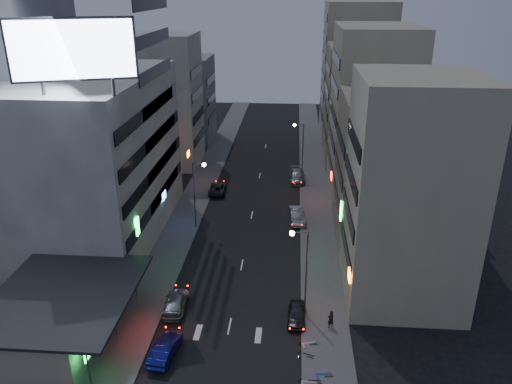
# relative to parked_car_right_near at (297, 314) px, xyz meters

# --- Properties ---
(ground) EXTENTS (180.00, 180.00, 0.00)m
(ground) POSITION_rel_parked_car_right_near_xyz_m (-5.60, -5.21, -0.64)
(ground) COLOR black
(ground) RESTS_ON ground
(sidewalk_left) EXTENTS (4.00, 120.00, 0.12)m
(sidewalk_left) POSITION_rel_parked_car_right_near_xyz_m (-13.60, 24.79, -0.58)
(sidewalk_left) COLOR #4C4C4F
(sidewalk_left) RESTS_ON ground
(sidewalk_right) EXTENTS (4.00, 120.00, 0.12)m
(sidewalk_right) POSITION_rel_parked_car_right_near_xyz_m (2.40, 24.79, -0.58)
(sidewalk_right) COLOR #4C4C4F
(sidewalk_right) RESTS_ON ground
(food_court) EXTENTS (11.00, 13.00, 3.88)m
(food_court) POSITION_rel_parked_car_right_near_xyz_m (-19.50, -3.21, 1.35)
(food_court) COLOR #B3AC8C
(food_court) RESTS_ON ground
(white_building) EXTENTS (14.00, 24.00, 18.00)m
(white_building) POSITION_rel_parked_car_right_near_xyz_m (-22.60, 14.79, 8.36)
(white_building) COLOR silver
(white_building) RESTS_ON ground
(grey_tower) EXTENTS (10.00, 14.00, 34.00)m
(grey_tower) POSITION_rel_parked_car_right_near_xyz_m (-31.60, 17.79, 16.36)
(grey_tower) COLOR gray
(grey_tower) RESTS_ON ground
(shophouse_near) EXTENTS (10.00, 11.00, 20.00)m
(shophouse_near) POSITION_rel_parked_car_right_near_xyz_m (9.40, 5.29, 9.36)
(shophouse_near) COLOR #B3AC8C
(shophouse_near) RESTS_ON ground
(shophouse_mid) EXTENTS (11.00, 12.00, 16.00)m
(shophouse_mid) POSITION_rel_parked_car_right_near_xyz_m (9.90, 16.79, 7.36)
(shophouse_mid) COLOR tan
(shophouse_mid) RESTS_ON ground
(shophouse_far) EXTENTS (10.00, 14.00, 22.00)m
(shophouse_far) POSITION_rel_parked_car_right_near_xyz_m (9.40, 29.79, 10.36)
(shophouse_far) COLOR #B3AC8C
(shophouse_far) RESTS_ON ground
(far_left_a) EXTENTS (11.00, 10.00, 20.00)m
(far_left_a) POSITION_rel_parked_car_right_near_xyz_m (-21.10, 39.79, 9.36)
(far_left_a) COLOR silver
(far_left_a) RESTS_ON ground
(far_left_b) EXTENTS (12.00, 10.00, 15.00)m
(far_left_b) POSITION_rel_parked_car_right_near_xyz_m (-21.60, 52.79, 6.86)
(far_left_b) COLOR gray
(far_left_b) RESTS_ON ground
(far_right_a) EXTENTS (11.00, 12.00, 18.00)m
(far_right_a) POSITION_rel_parked_car_right_near_xyz_m (9.90, 44.79, 8.36)
(far_right_a) COLOR tan
(far_right_a) RESTS_ON ground
(far_right_b) EXTENTS (12.00, 12.00, 24.00)m
(far_right_b) POSITION_rel_parked_car_right_near_xyz_m (10.40, 58.79, 11.36)
(far_right_b) COLOR #B3AC8C
(far_right_b) RESTS_ON ground
(billboard) EXTENTS (9.52, 3.75, 6.20)m
(billboard) POSITION_rel_parked_car_right_near_xyz_m (-18.59, 4.76, 21.02)
(billboard) COLOR #595B60
(billboard) RESTS_ON white_building
(street_lamp_right_near) EXTENTS (1.60, 0.44, 8.02)m
(street_lamp_right_near) POSITION_rel_parked_car_right_near_xyz_m (0.30, 0.79, 4.73)
(street_lamp_right_near) COLOR #595B60
(street_lamp_right_near) RESTS_ON sidewalk_right
(street_lamp_left) EXTENTS (1.60, 0.44, 8.02)m
(street_lamp_left) POSITION_rel_parked_car_right_near_xyz_m (-11.50, 16.79, 4.73)
(street_lamp_left) COLOR #595B60
(street_lamp_left) RESTS_ON sidewalk_left
(street_lamp_right_far) EXTENTS (1.60, 0.44, 8.02)m
(street_lamp_right_far) POSITION_rel_parked_car_right_near_xyz_m (0.30, 34.79, 4.73)
(street_lamp_right_far) COLOR #595B60
(street_lamp_right_far) RESTS_ON sidewalk_right
(parked_car_right_near) EXTENTS (1.65, 3.79, 1.27)m
(parked_car_right_near) POSITION_rel_parked_car_right_near_xyz_m (0.00, 0.00, 0.00)
(parked_car_right_near) COLOR #29282E
(parked_car_right_near) RESTS_ON ground
(parked_car_right_mid) EXTENTS (2.14, 4.77, 1.52)m
(parked_car_right_mid) POSITION_rel_parked_car_right_near_xyz_m (0.00, 19.46, 0.12)
(parked_car_right_mid) COLOR #AFB3B7
(parked_car_right_mid) RESTS_ON ground
(parked_car_left) EXTENTS (2.40, 4.82, 1.31)m
(parked_car_left) POSITION_rel_parked_car_right_near_xyz_m (-10.94, 27.66, 0.02)
(parked_car_left) COLOR #2A2A2F
(parked_car_left) RESTS_ON ground
(parked_car_right_far) EXTENTS (2.53, 5.50, 1.56)m
(parked_car_right_far) POSITION_rel_parked_car_right_near_xyz_m (0.00, 33.03, 0.14)
(parked_car_right_far) COLOR gray
(parked_car_right_far) RESTS_ON ground
(road_car_blue) EXTENTS (1.94, 4.37, 1.39)m
(road_car_blue) POSITION_rel_parked_car_right_near_xyz_m (-10.03, -5.27, 0.06)
(road_car_blue) COLOR navy
(road_car_blue) RESTS_ON ground
(road_car_silver) EXTENTS (2.07, 4.77, 1.36)m
(road_car_silver) POSITION_rel_parked_car_right_near_xyz_m (-10.60, 0.88, 0.05)
(road_car_silver) COLOR #909497
(road_car_silver) RESTS_ON ground
(person) EXTENTS (0.72, 0.65, 1.65)m
(person) POSITION_rel_parked_car_right_near_xyz_m (2.81, -0.86, 0.31)
(person) COLOR black
(person) RESTS_ON sidewalk_right
(scooter_black_a) EXTENTS (0.62, 1.62, 0.97)m
(scooter_black_a) POSITION_rel_parked_car_right_near_xyz_m (1.80, -6.94, -0.03)
(scooter_black_a) COLOR black
(scooter_black_a) RESTS_ON sidewalk_right
(scooter_silver_a) EXTENTS (0.67, 1.73, 1.04)m
(scooter_silver_a) POSITION_rel_parked_car_right_near_xyz_m (1.53, -7.15, 0.00)
(scooter_silver_a) COLOR #9B9CA2
(scooter_silver_a) RESTS_ON sidewalk_right
(scooter_blue) EXTENTS (0.87, 1.86, 1.09)m
(scooter_blue) POSITION_rel_parked_car_right_near_xyz_m (2.61, -6.13, 0.03)
(scooter_blue) COLOR navy
(scooter_blue) RESTS_ON sidewalk_right
(scooter_black_b) EXTENTS (1.04, 1.69, 0.98)m
(scooter_black_b) POSITION_rel_parked_car_right_near_xyz_m (1.44, -4.42, -0.03)
(scooter_black_b) COLOR black
(scooter_black_b) RESTS_ON sidewalk_right
(scooter_silver_b) EXTENTS (1.07, 1.81, 1.05)m
(scooter_silver_b) POSITION_rel_parked_car_right_near_xyz_m (1.51, -2.68, 0.01)
(scooter_silver_b) COLOR #AEAFB6
(scooter_silver_b) RESTS_ON sidewalk_right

